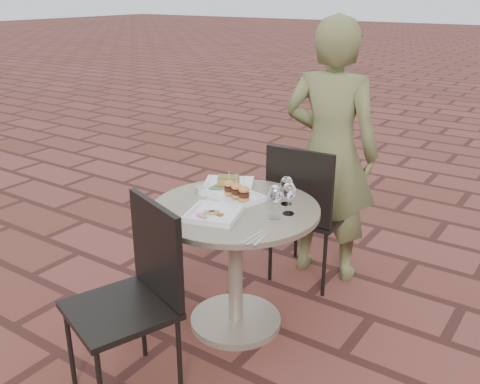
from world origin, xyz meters
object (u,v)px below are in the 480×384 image
Objects in this scene: chair_far at (305,204)px; plate_sliders at (237,195)px; chair_near at (137,285)px; plate_tuna at (214,214)px; cafe_table at (235,248)px; diner at (330,153)px; plate_salmon at (228,185)px.

plate_sliders is (-0.14, -0.56, 0.21)m from chair_far.
chair_near is 0.54m from plate_tuna.
cafe_table is at bearing 84.71° from plate_tuna.
diner is at bearing 80.69° from cafe_table.
cafe_table is 0.53× the size of diner.
chair_near is at bearing -83.23° from plate_salmon.
chair_far is at bearing 76.55° from plate_sliders.
chair_near is at bearing 80.00° from chair_far.
plate_salmon reaches higher than cafe_table.
cafe_table is 0.94m from diner.
diner is at bearing 76.47° from plate_sliders.
plate_sliders is (0.04, 0.74, 0.21)m from chair_near.
diner is 1.04m from plate_tuna.
chair_far is at bearing 102.22° from chair_near.
cafe_table is at bearing 71.54° from diner.
diner reaches higher than chair_far.
plate_sliders is at bearing 67.33° from diner.
plate_tuna is at bearing -64.71° from plate_salmon.
plate_sliders is (-0.05, 0.08, 0.28)m from cafe_table.
chair_near is at bearing -97.52° from cafe_table.
chair_far reaches higher than cafe_table.
chair_far and chair_near have the same top height.
diner is 0.74m from plate_salmon.
chair_near is (-0.09, -0.66, 0.07)m from cafe_table.
chair_near is at bearing -93.15° from plate_sliders.
plate_sliders reaches higher than plate_tuna.
chair_far reaches higher than plate_salmon.
plate_sliders is 0.25m from plate_tuna.
diner is 5.36× the size of plate_tuna.
chair_far is 3.21× the size of plate_sliders.
plate_tuna is (-0.02, -0.17, 0.26)m from cafe_table.
plate_salmon is 0.19m from plate_sliders.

